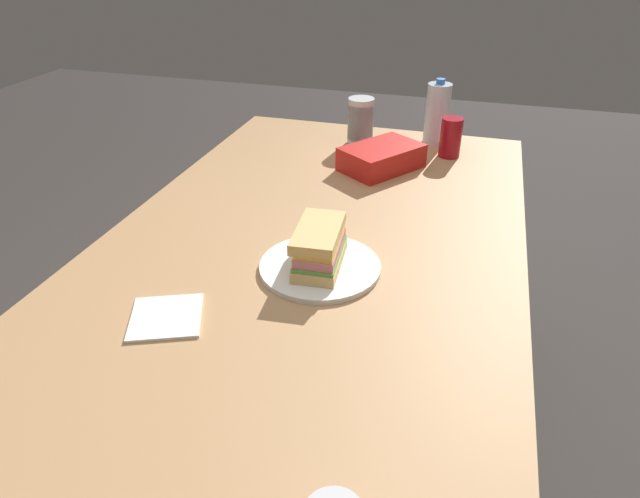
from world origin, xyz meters
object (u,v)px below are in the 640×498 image
at_px(soda_can_red, 451,137).
at_px(water_bottle_tall, 437,113).
at_px(chip_bag, 381,158).
at_px(paper_plate, 320,267).
at_px(dining_table, 302,287).
at_px(plastic_cup_stack, 361,121).
at_px(sandwich, 319,247).

xyz_separation_m(soda_can_red, water_bottle_tall, (0.12, 0.06, 0.04)).
bearing_deg(chip_bag, paper_plate, -146.75).
xyz_separation_m(chip_bag, water_bottle_tall, (0.28, -0.13, 0.06)).
height_order(chip_bag, water_bottle_tall, water_bottle_tall).
bearing_deg(dining_table, plastic_cup_stack, 2.77).
height_order(dining_table, chip_bag, chip_bag).
height_order(paper_plate, plastic_cup_stack, plastic_cup_stack).
relative_size(paper_plate, sandwich, 1.37).
bearing_deg(chip_bag, soda_can_red, -14.11).
height_order(dining_table, soda_can_red, soda_can_red).
relative_size(soda_can_red, plastic_cup_stack, 0.82).
bearing_deg(plastic_cup_stack, soda_can_red, -97.19).
height_order(soda_can_red, chip_bag, soda_can_red).
height_order(paper_plate, soda_can_red, soda_can_red).
bearing_deg(soda_can_red, sandwich, 164.28).
bearing_deg(plastic_cup_stack, chip_bag, -150.85).
relative_size(sandwich, chip_bag, 0.82).
bearing_deg(sandwich, paper_plate, -148.65).
relative_size(sandwich, water_bottle_tall, 0.91).
xyz_separation_m(sandwich, water_bottle_tall, (0.85, -0.15, 0.04)).
relative_size(paper_plate, chip_bag, 1.13).
xyz_separation_m(sandwich, soda_can_red, (0.73, -0.21, 0.01)).
height_order(soda_can_red, water_bottle_tall, water_bottle_tall).
bearing_deg(paper_plate, soda_can_red, -15.49).
distance_m(dining_table, water_bottle_tall, 0.86).
relative_size(sandwich, plastic_cup_stack, 1.26).
height_order(dining_table, sandwich, sandwich).
height_order(water_bottle_tall, plastic_cup_stack, water_bottle_tall).
height_order(soda_can_red, plastic_cup_stack, plastic_cup_stack).
relative_size(soda_can_red, water_bottle_tall, 0.59).
bearing_deg(water_bottle_tall, chip_bag, 155.27).
distance_m(paper_plate, chip_bag, 0.58).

